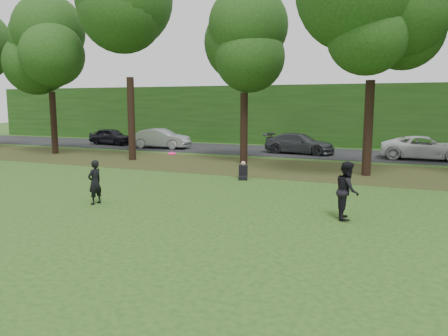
{
  "coord_description": "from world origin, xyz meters",
  "views": [
    {
      "loc": [
        5.73,
        -9.94,
        3.56
      ],
      "look_at": [
        -0.07,
        3.91,
        1.3
      ],
      "focal_mm": 35.0,
      "sensor_mm": 36.0,
      "label": 1
    }
  ],
  "objects_px": {
    "seated_person": "(243,172)",
    "frisbee": "(172,153)",
    "player_left": "(95,182)",
    "player_right": "(347,190)"
  },
  "relations": [
    {
      "from": "player_left",
      "to": "player_right",
      "type": "height_order",
      "value": "player_right"
    },
    {
      "from": "seated_person",
      "to": "player_left",
      "type": "bearing_deg",
      "value": -133.17
    },
    {
      "from": "player_left",
      "to": "player_right",
      "type": "bearing_deg",
      "value": 106.52
    },
    {
      "from": "player_left",
      "to": "frisbee",
      "type": "xyz_separation_m",
      "value": [
        3.03,
        0.15,
        1.14
      ]
    },
    {
      "from": "player_left",
      "to": "seated_person",
      "type": "xyz_separation_m",
      "value": [
        3.03,
        6.86,
        -0.47
      ]
    },
    {
      "from": "player_left",
      "to": "frisbee",
      "type": "distance_m",
      "value": 3.24
    },
    {
      "from": "player_right",
      "to": "seated_person",
      "type": "bearing_deg",
      "value": 33.72
    },
    {
      "from": "player_left",
      "to": "frisbee",
      "type": "bearing_deg",
      "value": 100.1
    },
    {
      "from": "seated_person",
      "to": "frisbee",
      "type": "bearing_deg",
      "value": -109.37
    },
    {
      "from": "player_left",
      "to": "player_right",
      "type": "distance_m",
      "value": 8.55
    }
  ]
}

